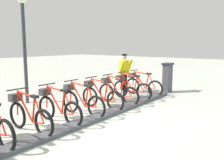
# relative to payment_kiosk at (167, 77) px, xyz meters

# --- Properties ---
(ground_plane) EXTENTS (60.00, 60.00, 0.00)m
(ground_plane) POSITION_rel_payment_kiosk_xyz_m (-0.05, 4.94, -0.67)
(ground_plane) COLOR #ADAEA0
(dock_rail_base) EXTENTS (0.44, 8.74, 0.10)m
(dock_rail_base) POSITION_rel_payment_kiosk_xyz_m (-0.05, 4.94, -0.62)
(dock_rail_base) COLOR #47474C
(dock_rail_base) RESTS_ON ground
(payment_kiosk) EXTENTS (0.36, 0.52, 1.28)m
(payment_kiosk) POSITION_rel_payment_kiosk_xyz_m (0.00, 0.00, 0.00)
(payment_kiosk) COLOR #38383D
(payment_kiosk) RESTS_ON ground
(bike_docked_0) EXTENTS (1.72, 0.54, 1.02)m
(bike_docked_0) POSITION_rel_payment_kiosk_xyz_m (0.57, 1.17, -0.24)
(bike_docked_0) COLOR black
(bike_docked_0) RESTS_ON ground
(bike_docked_1) EXTENTS (1.72, 0.54, 1.02)m
(bike_docked_1) POSITION_rel_payment_kiosk_xyz_m (0.57, 2.05, -0.24)
(bike_docked_1) COLOR black
(bike_docked_1) RESTS_ON ground
(bike_docked_2) EXTENTS (1.72, 0.54, 1.02)m
(bike_docked_2) POSITION_rel_payment_kiosk_xyz_m (0.57, 2.94, -0.24)
(bike_docked_2) COLOR black
(bike_docked_2) RESTS_ON ground
(bike_docked_3) EXTENTS (1.72, 0.54, 1.02)m
(bike_docked_3) POSITION_rel_payment_kiosk_xyz_m (0.57, 3.82, -0.24)
(bike_docked_3) COLOR black
(bike_docked_3) RESTS_ON ground
(bike_docked_4) EXTENTS (1.72, 0.54, 1.02)m
(bike_docked_4) POSITION_rel_payment_kiosk_xyz_m (0.57, 4.70, -0.24)
(bike_docked_4) COLOR black
(bike_docked_4) RESTS_ON ground
(bike_docked_5) EXTENTS (1.72, 0.54, 1.02)m
(bike_docked_5) POSITION_rel_payment_kiosk_xyz_m (0.57, 5.58, -0.24)
(bike_docked_5) COLOR black
(bike_docked_5) RESTS_ON ground
(bike_docked_6) EXTENTS (1.72, 0.54, 1.02)m
(bike_docked_6) POSITION_rel_payment_kiosk_xyz_m (0.57, 6.47, -0.24)
(bike_docked_6) COLOR black
(bike_docked_6) RESTS_ON ground
(worker_near_rack) EXTENTS (0.53, 0.67, 1.66)m
(worker_near_rack) POSITION_rel_payment_kiosk_xyz_m (1.51, 1.10, 0.24)
(worker_near_rack) COLOR white
(worker_near_rack) RESTS_ON ground
(lamp_post) EXTENTS (0.32, 0.32, 3.75)m
(lamp_post) POSITION_rel_payment_kiosk_xyz_m (3.14, 4.82, 1.81)
(lamp_post) COLOR #2D2D33
(lamp_post) RESTS_ON ground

